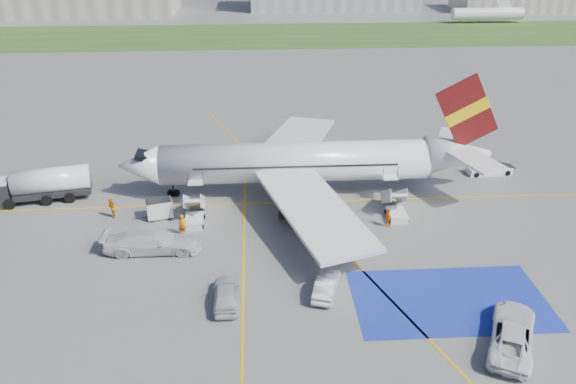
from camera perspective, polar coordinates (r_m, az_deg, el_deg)
The scene contains 19 objects.
ground at distance 44.28m, azimuth 2.00°, elevation -8.25°, with size 400.00×400.00×0.00m, color #60605E.
grass_strip at distance 133.64m, azimuth -1.94°, elevation 15.62°, with size 400.00×30.00×0.01m, color #2D4C1E.
taxiway_line_main at distance 54.52m, azimuth 0.82°, elevation -1.05°, with size 120.00×0.20×0.01m, color gold.
taxiway_line_cross at distance 36.38m, azimuth -4.70°, elevation -17.50°, with size 0.20×60.00×0.01m, color gold.
taxiway_line_diag at distance 54.52m, azimuth 0.82°, elevation -1.05°, with size 0.20×60.00×0.01m, color gold.
staging_box at distance 43.15m, azimuth 16.08°, elevation -10.48°, with size 14.00×8.00×0.01m, color #1A2FA1.
airliner at distance 54.99m, azimuth 2.26°, elevation 3.09°, with size 36.81×32.95×11.92m.
airstairs_fwd at distance 51.51m, azimuth -9.50°, elevation -2.42°, with size 1.90×5.20×3.60m.
airstairs_aft at distance 52.76m, azimuth 10.90°, elevation -1.81°, with size 1.90×5.20×3.60m.
fuel_tanker at distance 59.36m, azimuth -23.96°, elevation 0.40°, with size 9.96×4.38×3.30m.
gpu_cart at distance 52.74m, azimuth -12.91°, elevation -1.75°, with size 2.55×1.96×1.89m.
belt_loader at distance 64.20m, azimuth 19.79°, elevation 2.09°, with size 5.10×2.15×1.50m.
car_silver_a at distance 41.02m, azimuth -6.31°, elevation -10.25°, with size 1.85×4.60×1.57m, color #B7BABF.
car_silver_b at distance 41.86m, azimuth 3.91°, elevation -9.44°, with size 1.47×4.23×1.39m, color #A9ACB0.
van_white_a at distance 40.05m, azimuth 21.89°, elevation -12.90°, with size 2.60×5.64×2.12m, color white.
van_white_b at distance 47.63m, azimuth -13.65°, elevation -4.65°, with size 2.45×6.04×2.37m, color silver.
crew_fwd at distance 49.57m, azimuth -10.65°, elevation -3.31°, with size 0.70×0.46×1.92m, color orange.
crew_nose at distance 53.80m, azimuth -17.50°, elevation -1.63°, with size 0.94×0.73×1.94m, color orange.
crew_aft at distance 50.75m, azimuth 10.16°, elevation -2.58°, with size 1.07×0.45×1.83m, color orange.
Camera 1 is at (-3.78, -36.19, 25.23)m, focal length 35.00 mm.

